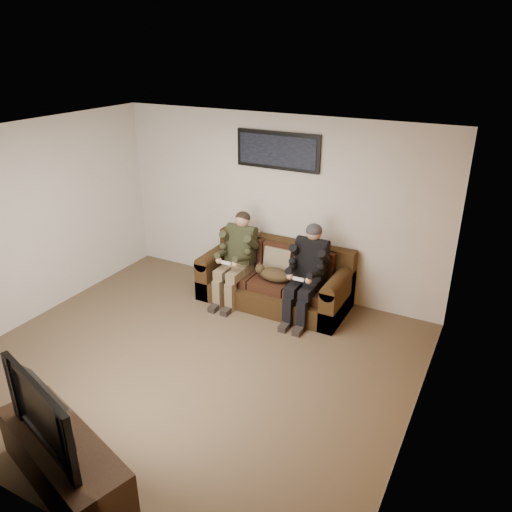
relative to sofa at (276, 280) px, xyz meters
The scene contains 16 objects.
floor 1.87m from the sofa, 96.99° to the right, with size 5.00×5.00×0.00m, color brown.
ceiling 2.92m from the sofa, 96.99° to the right, with size 5.00×5.00×0.00m, color silver.
wall_back 1.09m from the sofa, 117.78° to the left, with size 5.00×5.00×0.00m, color beige.
wall_front 4.20m from the sofa, 93.14° to the right, with size 5.00×5.00×0.00m, color beige.
wall_left 3.42m from the sofa, 146.17° to the right, with size 4.50×4.50×0.00m, color beige.
wall_right 3.08m from the sofa, 38.73° to the right, with size 4.50×4.50×0.00m, color beige.
accent_wall_right 3.07m from the sofa, 38.85° to the right, with size 4.50×4.50×0.00m, color #A35810.
sofa is the anchor object (origin of this frame).
throw_pillow 0.29m from the sofa, 90.00° to the left, with size 0.40×0.12×0.38m, color #806F54.
throw_blanket 0.87m from the sofa, 157.46° to the left, with size 0.43×0.21×0.08m, color tan.
person_left 0.69m from the sofa, 162.01° to the right, with size 0.51×0.87×1.28m.
person_right 0.69m from the sofa, 17.95° to the right, with size 0.51×0.86×1.29m.
cat 0.29m from the sofa, 75.00° to the right, with size 0.66×0.26×0.24m.
framed_poster 1.83m from the sofa, 117.11° to the left, with size 1.25×0.05×0.52m.
tv_stand 3.78m from the sofa, 92.55° to the right, with size 1.51×0.49×0.48m, color black.
television 3.81m from the sofa, 92.55° to the right, with size 1.13×0.15×0.65m, color black.
Camera 1 is at (2.97, -3.99, 3.51)m, focal length 35.00 mm.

